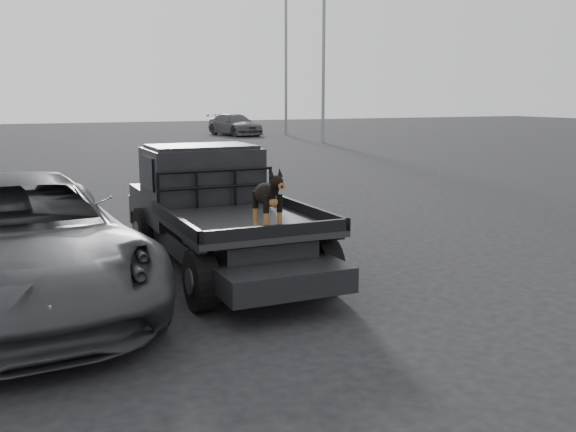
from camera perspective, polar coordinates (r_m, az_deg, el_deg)
name	(u,v)px	position (r m, az deg, el deg)	size (l,w,h in m)	color
ground	(332,303)	(8.14, 3.90, -7.74)	(120.00, 120.00, 0.00)	black
flatbed_ute	(221,239)	(9.61, -5.94, -2.07)	(2.00, 5.40, 0.92)	black
ute_cab	(202,172)	(10.36, -7.70, 3.85)	(1.72, 1.30, 0.88)	black
headache_rack	(216,189)	(9.67, -6.39, 2.42)	(1.80, 0.08, 0.55)	black
dog	(267,199)	(8.04, -1.86, 1.51)	(0.32, 0.60, 0.74)	black
parked_suv	(17,242)	(8.54, -22.97, -2.15)	(2.65, 5.75, 1.60)	#303136
distant_car_b	(235,125)	(43.22, -4.76, 8.09)	(1.98, 4.88, 1.42)	#404144
floodlight_far	(286,10)	(43.96, -0.19, 17.87)	(1.08, 0.28, 15.07)	slate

